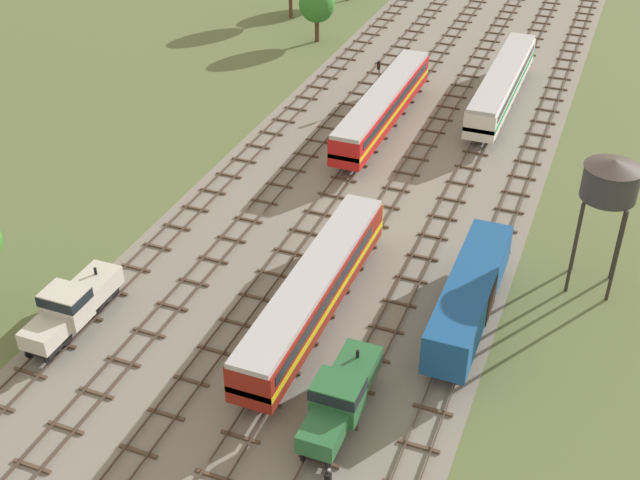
# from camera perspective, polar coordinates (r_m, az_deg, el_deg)

# --- Properties ---
(ground_plane) EXTENTS (480.00, 480.00, 0.00)m
(ground_plane) POSITION_cam_1_polar(r_m,az_deg,el_deg) (75.71, 5.06, 6.10)
(ground_plane) COLOR #5B6B3D
(ballast_bed) EXTENTS (27.85, 176.00, 0.01)m
(ballast_bed) POSITION_cam_1_polar(r_m,az_deg,el_deg) (75.71, 5.06, 6.10)
(ballast_bed) COLOR gray
(ballast_bed) RESTS_ON ground
(track_far_left) EXTENTS (2.40, 126.00, 0.29)m
(track_far_left) POSITION_cam_1_polar(r_m,az_deg,el_deg) (80.20, -2.95, 7.94)
(track_far_left) COLOR #47382D
(track_far_left) RESTS_ON ground
(track_left) EXTENTS (2.40, 126.00, 0.29)m
(track_left) POSITION_cam_1_polar(r_m,az_deg,el_deg) (78.53, 0.25, 7.40)
(track_left) COLOR #47382D
(track_left) RESTS_ON ground
(track_centre_left) EXTENTS (2.40, 126.00, 0.29)m
(track_centre_left) POSITION_cam_1_polar(r_m,az_deg,el_deg) (77.11, 3.58, 6.82)
(track_centre_left) COLOR #47382D
(track_centre_left) RESTS_ON ground
(track_centre) EXTENTS (2.40, 126.00, 0.29)m
(track_centre) POSITION_cam_1_polar(r_m,az_deg,el_deg) (75.97, 7.02, 6.19)
(track_centre) COLOR #47382D
(track_centre) RESTS_ON ground
(track_centre_right) EXTENTS (2.40, 126.00, 0.29)m
(track_centre_right) POSITION_cam_1_polar(r_m,az_deg,el_deg) (75.11, 10.53, 5.53)
(track_centre_right) COLOR #47382D
(track_centre_right) RESTS_ON ground
(track_right) EXTENTS (2.40, 126.00, 0.29)m
(track_right) POSITION_cam_1_polar(r_m,az_deg,el_deg) (74.55, 14.10, 4.83)
(track_right) COLOR #47382D
(track_right) RESTS_ON ground
(shunter_loco_centre_right_nearest) EXTENTS (2.74, 8.46, 3.10)m
(shunter_loco_centre_right_nearest) POSITION_cam_1_polar(r_m,az_deg,el_deg) (46.69, 1.42, -10.80)
(shunter_loco_centre_right_nearest) COLOR #286638
(shunter_loco_centre_right_nearest) RESTS_ON ground
(shunter_loco_far_left_near) EXTENTS (2.74, 8.46, 3.10)m
(shunter_loco_far_left_near) POSITION_cam_1_polar(r_m,az_deg,el_deg) (55.35, -16.95, -4.32)
(shunter_loco_far_left_near) COLOR beige
(shunter_loco_far_left_near) RESTS_ON ground
(diesel_railcar_centre_mid) EXTENTS (2.96, 20.50, 3.80)m
(diesel_railcar_centre_mid) POSITION_cam_1_polar(r_m,az_deg,el_deg) (53.27, -0.42, -3.46)
(diesel_railcar_centre_mid) COLOR maroon
(diesel_railcar_centre_mid) RESTS_ON ground
(freight_boxcar_right_midfar) EXTENTS (2.87, 14.00, 3.60)m
(freight_boxcar_right_midfar) POSITION_cam_1_polar(r_m,az_deg,el_deg) (53.94, 10.40, -3.77)
(freight_boxcar_right_midfar) COLOR #194C8C
(freight_boxcar_right_midfar) RESTS_ON ground
(passenger_coach_centre_left_far) EXTENTS (2.96, 22.00, 3.80)m
(passenger_coach_centre_left_far) POSITION_cam_1_polar(r_m,az_deg,el_deg) (78.92, 4.42, 9.42)
(passenger_coach_centre_left_far) COLOR red
(passenger_coach_centre_left_far) RESTS_ON ground
(passenger_coach_centre_right_farther) EXTENTS (2.96, 22.00, 3.80)m
(passenger_coach_centre_right_farther) POSITION_cam_1_polar(r_m,az_deg,el_deg) (85.54, 12.59, 10.66)
(passenger_coach_centre_right_farther) COLOR white
(passenger_coach_centre_right_farther) RESTS_ON ground
(water_tower) EXTENTS (3.85, 3.85, 9.90)m
(water_tower) POSITION_cam_1_polar(r_m,az_deg,el_deg) (56.85, 19.61, 3.85)
(water_tower) COLOR #2D2826
(water_tower) RESTS_ON ground
(signal_post_near) EXTENTS (0.28, 0.47, 4.53)m
(signal_post_near) POSITION_cam_1_polar(r_m,az_deg,el_deg) (84.66, 4.11, 11.37)
(signal_post_near) COLOR gray
(signal_post_near) RESTS_ON ground
(lineside_tree_1) EXTENTS (4.32, 4.32, 6.72)m
(lineside_tree_1) POSITION_cam_1_polar(r_m,az_deg,el_deg) (101.01, -0.21, 16.10)
(lineside_tree_1) COLOR #4C331E
(lineside_tree_1) RESTS_ON ground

